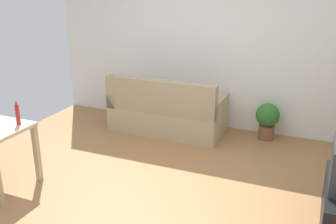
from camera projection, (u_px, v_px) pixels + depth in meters
ground_plane at (145, 181)px, 4.79m from camera, size 5.20×4.40×0.02m
wall_rear at (203, 44)px, 6.26m from camera, size 5.20×0.10×2.70m
couch at (167, 113)px, 6.21m from camera, size 1.78×0.84×0.92m
potted_plant at (267, 119)px, 5.91m from camera, size 0.36×0.36×0.57m
bottle_red at (18, 114)px, 4.46m from camera, size 0.05×0.05×0.28m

